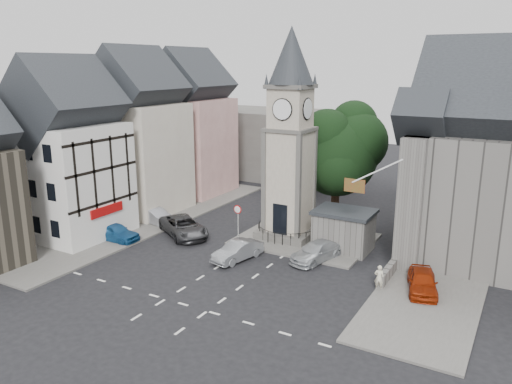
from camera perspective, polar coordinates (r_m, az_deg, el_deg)
The scene contains 22 objects.
ground at distance 33.93m, azimuth -2.30°, elevation -9.09°, with size 120.00×120.00×0.00m, color black.
pavement_west at distance 45.51m, azimuth -11.74°, elevation -3.08°, with size 6.00×30.00×0.14m, color #595651.
pavement_east at distance 37.18m, azimuth 20.73°, elevation -7.78°, with size 6.00×26.00×0.14m, color #595651.
central_island at distance 39.84m, azimuth 5.66°, elevation -5.37°, with size 10.00×8.00×0.16m, color #595651.
road_markings at distance 29.86m, azimuth -8.01°, elevation -12.67°, with size 20.00×8.00×0.01m, color silver.
clock_tower at distance 38.50m, azimuth 3.90°, elevation 6.33°, with size 4.86×4.86×16.25m.
stone_shelter at distance 37.79m, azimuth 9.99°, elevation -4.28°, with size 4.30×3.30×3.08m.
town_tree at distance 42.46m, azimuth 9.28°, elevation 5.37°, with size 7.20×7.20×10.80m.
warning_sign_post at distance 39.15m, azimuth -2.11°, elevation -2.66°, with size 0.70×0.19×2.85m.
terrace_pink at distance 53.55m, azimuth -7.48°, elevation 6.87°, with size 8.10×7.60×12.80m.
terrace_cream at distance 47.48m, azimuth -13.30°, elevation 5.64°, with size 8.10×7.60×12.80m.
terrace_tudor at distance 42.12m, azimuth -20.64°, elevation 3.47°, with size 8.10×7.60×12.00m.
backdrop_west at distance 62.12m, azimuth 1.90°, elevation 5.62°, with size 20.00×10.00×8.00m, color #4C4944.
east_boundary_wall at distance 39.33m, azimuth 17.23°, elevation -5.67°, with size 0.40×16.00×0.90m, color #5A5753.
flagpole at distance 32.20m, azimuth 13.64°, elevation 2.31°, with size 3.68×0.10×2.74m.
car_west_blue at distance 40.85m, azimuth -15.84°, elevation -4.41°, with size 1.69×4.20×1.43m, color #184E84.
car_west_silver at distance 44.21m, azimuth -11.38°, elevation -2.75°, with size 1.44×4.13×1.36m, color #95969C.
car_west_grey at distance 40.80m, azimuth -8.29°, elevation -3.93°, with size 2.58×5.60×1.56m, color #333336.
car_island_silver at distance 35.59m, azimuth -2.13°, elevation -6.75°, with size 1.44×4.12×1.36m, color gray.
car_island_east at distance 35.74m, azimuth 6.92°, elevation -6.78°, with size 1.85×4.56×1.32m, color #ABB0B4.
car_east_red at distance 32.44m, azimuth 18.48°, elevation -9.66°, with size 1.67×4.15×1.41m, color maroon.
pedestrian at distance 31.96m, azimuth 13.89°, elevation -9.48°, with size 0.59×0.39×1.62m, color beige.
Camera 1 is at (16.52, -26.35, 13.56)m, focal length 35.00 mm.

